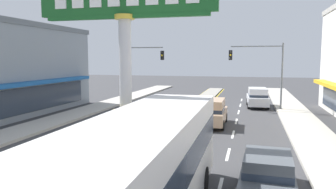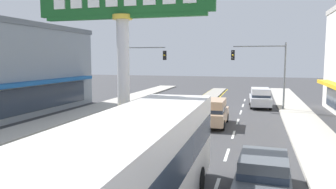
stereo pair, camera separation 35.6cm
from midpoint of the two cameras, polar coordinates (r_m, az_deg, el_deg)
The scene contains 11 objects.
median_strip at distance 25.67m, azimuth 3.03°, elevation -4.16°, with size 2.00×52.00×0.14m, color gray.
sidewalk_left at distance 27.28m, azimuth -16.77°, elevation -3.75°, with size 2.80×60.00×0.18m, color #ADA89E.
sidewalk_right at distance 23.37m, azimuth 24.05°, elevation -5.71°, with size 2.80×60.00×0.18m, color #ADA89E.
lane_markings at distance 24.39m, azimuth 2.33°, elevation -4.87°, with size 8.74×52.00×0.01m.
district_sign at distance 14.14m, azimuth -7.26°, elevation 5.86°, with size 7.99×1.20×8.14m.
traffic_light_left_side at distance 33.37m, azimuth -4.96°, elevation 5.47°, with size 4.86×0.46×6.20m.
traffic_light_right_side at distance 30.75m, azimuth 17.10°, elevation 5.14°, with size 4.86×0.46×6.20m.
suv_near_right_lane at distance 23.09m, azimuth 8.37°, elevation -3.10°, with size 1.99×4.61×1.90m.
bus_far_right_lane at distance 8.45m, azimuth -5.17°, elevation -13.68°, with size 2.64×11.22×3.26m.
sedan_near_left_lane at distance 11.85m, azimuth 17.40°, elevation -13.52°, with size 1.99×4.38×1.53m.
suv_mid_left_lane at distance 32.76m, azimuth 16.34°, elevation -0.50°, with size 2.16×4.70×1.90m.
Camera 2 is at (5.67, -6.59, 4.76)m, focal length 34.33 mm.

